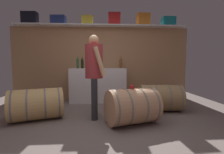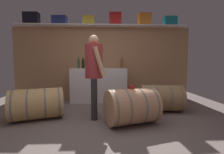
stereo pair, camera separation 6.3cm
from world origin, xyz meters
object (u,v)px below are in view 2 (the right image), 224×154
(toolcase_red, at_px, (115,19))
(tasting_cup, at_px, (131,87))
(wine_barrel_near, at_px, (132,106))
(toolcase_navy, at_px, (60,21))
(toolcase_black, at_px, (31,19))
(wine_bottle_green, at_px, (79,63))
(work_cabinet, at_px, (99,85))
(wine_barrel_far, at_px, (37,104))
(toolcase_yellow, at_px, (88,21))
(wine_glass, at_px, (93,65))
(toolcase_orange, at_px, (144,20))
(wine_bottle_dark, at_px, (83,63))
(wine_bottle_amber, at_px, (122,63))
(wine_barrel_flank, at_px, (161,98))
(toolcase_teal, at_px, (170,21))
(winemaker_pouring, at_px, (94,68))

(toolcase_red, xyz_separation_m, tasting_cup, (0.16, -1.97, -1.68))
(wine_barrel_near, relative_size, tasting_cup, 13.41)
(toolcase_navy, bearing_deg, toolcase_black, -176.53)
(wine_bottle_green, bearing_deg, work_cabinet, 13.38)
(toolcase_black, height_order, tasting_cup, toolcase_black)
(toolcase_red, distance_m, wine_barrel_far, 3.08)
(work_cabinet, bearing_deg, toolcase_yellow, 145.52)
(wine_bottle_green, relative_size, wine_glass, 2.21)
(work_cabinet, relative_size, wine_glass, 10.49)
(toolcase_orange, relative_size, work_cabinet, 0.23)
(wine_glass, bearing_deg, work_cabinet, -45.41)
(wine_bottle_dark, bearing_deg, wine_bottle_amber, 12.20)
(work_cabinet, distance_m, wine_barrel_far, 1.85)
(wine_bottle_green, bearing_deg, wine_barrel_far, -113.98)
(wine_barrel_near, xyz_separation_m, wine_barrel_flank, (0.79, 0.74, -0.02))
(toolcase_orange, distance_m, toolcase_teal, 0.75)
(wine_bottle_green, relative_size, winemaker_pouring, 0.20)
(toolcase_teal, relative_size, wine_bottle_dark, 1.23)
(toolcase_red, distance_m, winemaker_pouring, 2.15)
(wine_bottle_amber, bearing_deg, toolcase_red, 165.01)
(wine_barrel_near, relative_size, wine_barrel_flank, 1.07)
(wine_bottle_dark, relative_size, wine_bottle_green, 0.93)
(toolcase_teal, height_order, work_cabinet, toolcase_teal)
(wine_bottle_amber, distance_m, wine_glass, 0.85)
(toolcase_red, bearing_deg, wine_bottle_amber, -12.00)
(wine_bottle_amber, height_order, wine_barrel_near, wine_bottle_amber)
(tasting_cup, bearing_deg, wine_barrel_flank, 42.80)
(winemaker_pouring, bearing_deg, toolcase_yellow, -174.18)
(toolcase_red, bearing_deg, toolcase_yellow, -177.02)
(toolcase_teal, bearing_deg, wine_bottle_amber, -177.48)
(toolcase_orange, relative_size, wine_barrel_flank, 0.37)
(toolcase_yellow, xyz_separation_m, wine_bottle_dark, (-0.13, -0.28, -1.22))
(toolcase_red, height_order, wine_bottle_amber, toolcase_red)
(tasting_cup, bearing_deg, winemaker_pouring, 150.91)
(toolcase_navy, bearing_deg, wine_barrel_near, -44.88)
(wine_barrel_far, bearing_deg, toolcase_black, 94.78)
(toolcase_black, distance_m, wine_bottle_dark, 1.95)
(wine_glass, xyz_separation_m, wine_barrel_near, (0.83, -1.96, -0.72))
(wine_barrel_far, height_order, winemaker_pouring, winemaker_pouring)
(toolcase_navy, bearing_deg, wine_bottle_dark, -19.07)
(toolcase_black, xyz_separation_m, tasting_cup, (2.52, -1.97, -1.67))
(wine_bottle_dark, xyz_separation_m, wine_barrel_flank, (1.86, -0.94, -0.78))
(wine_glass, xyz_separation_m, tasting_cup, (0.83, -1.96, -0.38))
(work_cabinet, xyz_separation_m, tasting_cup, (0.63, -1.76, 0.19))
(work_cabinet, relative_size, wine_bottle_green, 4.75)
(toolcase_navy, relative_size, wine_barrel_near, 0.39)
(toolcase_teal, bearing_deg, wine_bottle_dark, -172.99)
(wine_bottle_amber, xyz_separation_m, wine_barrel_near, (-0.02, -1.92, -0.77))
(winemaker_pouring, bearing_deg, toolcase_navy, -149.55)
(wine_bottle_green, height_order, wine_barrel_flank, wine_bottle_green)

